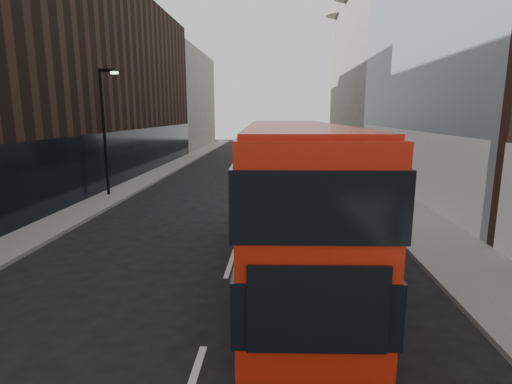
# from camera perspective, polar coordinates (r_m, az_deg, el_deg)

# --- Properties ---
(sidewalk_right) EXTENTS (3.00, 80.00, 0.15)m
(sidewalk_right) POSITION_cam_1_polar(r_m,az_deg,el_deg) (30.11, 14.68, 1.86)
(sidewalk_right) COLOR slate
(sidewalk_right) RESTS_ON ground
(sidewalk_left) EXTENTS (2.00, 80.00, 0.15)m
(sidewalk_left) POSITION_cam_1_polar(r_m,az_deg,el_deg) (30.99, -14.68, 2.12)
(sidewalk_left) COLOR slate
(sidewalk_left) RESTS_ON ground
(building_modern_block) EXTENTS (5.03, 22.00, 20.00)m
(building_modern_block) POSITION_cam_1_polar(r_m,az_deg,el_deg) (27.52, 26.22, 20.86)
(building_modern_block) COLOR #9FA5A9
(building_modern_block) RESTS_ON ground
(building_victorian) EXTENTS (6.50, 24.00, 21.00)m
(building_victorian) POSITION_cam_1_polar(r_m,az_deg,el_deg) (49.38, 15.38, 16.47)
(building_victorian) COLOR slate
(building_victorian) RESTS_ON ground
(building_left_mid) EXTENTS (5.00, 24.00, 14.00)m
(building_left_mid) POSITION_cam_1_polar(r_m,az_deg,el_deg) (36.59, -18.17, 14.15)
(building_left_mid) COLOR black
(building_left_mid) RESTS_ON ground
(building_left_far) EXTENTS (5.00, 20.00, 13.00)m
(building_left_far) POSITION_cam_1_polar(r_m,az_deg,el_deg) (57.64, -10.07, 12.73)
(building_left_far) COLOR slate
(building_left_far) RESTS_ON ground
(street_lamp) EXTENTS (1.06, 0.22, 7.00)m
(street_lamp) POSITION_cam_1_polar(r_m,az_deg,el_deg) (24.18, -20.76, 9.11)
(street_lamp) COLOR black
(street_lamp) RESTS_ON sidewalk_left
(red_bus) EXTENTS (3.00, 11.12, 4.45)m
(red_bus) POSITION_cam_1_polar(r_m,az_deg,el_deg) (11.22, 5.23, -0.57)
(red_bus) COLOR #A31A0A
(red_bus) RESTS_ON ground
(grey_bus) EXTENTS (3.74, 10.69, 3.39)m
(grey_bus) POSITION_cam_1_polar(r_m,az_deg,el_deg) (41.36, 4.94, 7.05)
(grey_bus) COLOR black
(grey_bus) RESTS_ON ground
(car_a) EXTENTS (1.98, 3.97, 1.30)m
(car_a) POSITION_cam_1_polar(r_m,az_deg,el_deg) (16.92, 11.69, -3.08)
(car_a) COLOR black
(car_a) RESTS_ON ground
(car_b) EXTENTS (1.59, 4.49, 1.48)m
(car_b) POSITION_cam_1_polar(r_m,az_deg,el_deg) (30.44, 6.15, 3.52)
(car_b) COLOR #9899A0
(car_b) RESTS_ON ground
(car_c) EXTENTS (2.19, 5.35, 1.55)m
(car_c) POSITION_cam_1_polar(r_m,az_deg,el_deg) (31.00, 6.75, 3.72)
(car_c) COLOR black
(car_c) RESTS_ON ground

